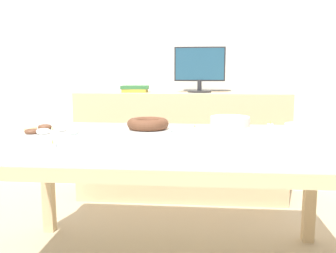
# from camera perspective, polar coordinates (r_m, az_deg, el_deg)

# --- Properties ---
(wall_back) EXTENTS (8.00, 0.10, 2.60)m
(wall_back) POSITION_cam_1_polar(r_m,az_deg,el_deg) (3.48, 2.44, 11.92)
(wall_back) COLOR white
(wall_back) RESTS_ON ground
(dining_table) EXTENTS (1.85, 1.05, 0.75)m
(dining_table) POSITION_cam_1_polar(r_m,az_deg,el_deg) (1.96, 0.09, -3.94)
(dining_table) COLOR silver
(dining_table) RESTS_ON ground
(sideboard) EXTENTS (1.76, 0.44, 0.91)m
(sideboard) POSITION_cam_1_polar(r_m,az_deg,el_deg) (3.23, 2.08, -2.86)
(sideboard) COLOR #D1B284
(sideboard) RESTS_ON ground
(computer_monitor) EXTENTS (0.42, 0.20, 0.38)m
(computer_monitor) POSITION_cam_1_polar(r_m,az_deg,el_deg) (3.16, 4.85, 8.63)
(computer_monitor) COLOR #262628
(computer_monitor) RESTS_ON sideboard
(book_stack) EXTENTS (0.24, 0.19, 0.06)m
(book_stack) POSITION_cam_1_polar(r_m,az_deg,el_deg) (3.22, -5.05, 5.75)
(book_stack) COLOR #B29933
(book_stack) RESTS_ON sideboard
(cake_chocolate_round) EXTENTS (0.28, 0.28, 0.07)m
(cake_chocolate_round) POSITION_cam_1_polar(r_m,az_deg,el_deg) (2.27, 9.41, 0.57)
(cake_chocolate_round) COLOR white
(cake_chocolate_round) RESTS_ON dining_table
(cake_golden_bundt) EXTENTS (0.29, 0.29, 0.07)m
(cake_golden_bundt) POSITION_cam_1_polar(r_m,az_deg,el_deg) (2.14, -3.07, 0.20)
(cake_golden_bundt) COLOR white
(cake_golden_bundt) RESTS_ON dining_table
(pastry_platter) EXTENTS (0.37, 0.37, 0.04)m
(pastry_platter) POSITION_cam_1_polar(r_m,az_deg,el_deg) (2.16, -18.35, -0.74)
(pastry_platter) COLOR white
(pastry_platter) RESTS_ON dining_table
(plate_stack) EXTENTS (0.21, 0.21, 0.04)m
(plate_stack) POSITION_cam_1_polar(r_m,az_deg,el_deg) (2.28, 19.93, -0.13)
(plate_stack) COLOR white
(plate_stack) RESTS_ON dining_table
(tealight_near_cakes) EXTENTS (0.04, 0.04, 0.04)m
(tealight_near_cakes) POSITION_cam_1_polar(r_m,az_deg,el_deg) (2.19, 4.11, -0.26)
(tealight_near_cakes) COLOR silver
(tealight_near_cakes) RESTS_ON dining_table
(tealight_near_front) EXTENTS (0.04, 0.04, 0.04)m
(tealight_near_front) POSITION_cam_1_polar(r_m,az_deg,el_deg) (2.41, 15.33, 0.27)
(tealight_near_front) COLOR silver
(tealight_near_front) RESTS_ON dining_table
(tealight_centre) EXTENTS (0.04, 0.04, 0.04)m
(tealight_centre) POSITION_cam_1_polar(r_m,az_deg,el_deg) (1.78, -17.15, -2.67)
(tealight_centre) COLOR silver
(tealight_centre) RESTS_ON dining_table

